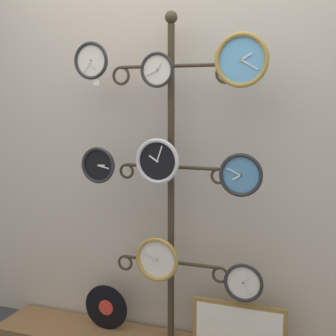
{
  "coord_description": "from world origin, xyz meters",
  "views": [
    {
      "loc": [
        0.87,
        -2.04,
        1.45
      ],
      "look_at": [
        0.0,
        0.36,
        1.09
      ],
      "focal_mm": 50.0,
      "sensor_mm": 36.0,
      "label": 1
    }
  ],
  "objects_px": {
    "clock_middle_right": "(241,175)",
    "vinyl_record": "(106,307)",
    "clock_bottom_center": "(157,259)",
    "clock_middle_left": "(98,165)",
    "clock_top_center": "(157,70)",
    "clock_middle_center": "(158,161)",
    "clock_top_left": "(91,61)",
    "display_stand": "(171,246)",
    "clock_top_right": "(242,60)",
    "picture_frame": "(239,330)",
    "clock_bottom_right": "(244,283)"
  },
  "relations": [
    {
      "from": "clock_bottom_right",
      "to": "clock_bottom_center",
      "type": "bearing_deg",
      "value": -176.06
    },
    {
      "from": "clock_middle_center",
      "to": "clock_top_right",
      "type": "bearing_deg",
      "value": -3.11
    },
    {
      "from": "vinyl_record",
      "to": "display_stand",
      "type": "bearing_deg",
      "value": 1.8
    },
    {
      "from": "clock_top_right",
      "to": "clock_bottom_right",
      "type": "xyz_separation_m",
      "value": [
        0.03,
        0.04,
        -1.16
      ]
    },
    {
      "from": "clock_top_left",
      "to": "clock_bottom_right",
      "type": "distance_m",
      "value": 1.48
    },
    {
      "from": "vinyl_record",
      "to": "clock_top_right",
      "type": "bearing_deg",
      "value": -7.0
    },
    {
      "from": "clock_middle_left",
      "to": "picture_frame",
      "type": "distance_m",
      "value": 1.2
    },
    {
      "from": "clock_top_left",
      "to": "vinyl_record",
      "type": "relative_size",
      "value": 0.74
    },
    {
      "from": "vinyl_record",
      "to": "picture_frame",
      "type": "relative_size",
      "value": 0.55
    },
    {
      "from": "display_stand",
      "to": "clock_bottom_right",
      "type": "bearing_deg",
      "value": -9.36
    },
    {
      "from": "display_stand",
      "to": "clock_top_left",
      "type": "xyz_separation_m",
      "value": [
        -0.45,
        -0.08,
        1.05
      ]
    },
    {
      "from": "clock_middle_center",
      "to": "clock_bottom_right",
      "type": "bearing_deg",
      "value": 2.15
    },
    {
      "from": "clock_middle_left",
      "to": "vinyl_record",
      "type": "height_order",
      "value": "clock_middle_left"
    },
    {
      "from": "clock_top_left",
      "to": "vinyl_record",
      "type": "distance_m",
      "value": 1.48
    },
    {
      "from": "display_stand",
      "to": "vinyl_record",
      "type": "relative_size",
      "value": 6.85
    },
    {
      "from": "clock_middle_center",
      "to": "picture_frame",
      "type": "relative_size",
      "value": 0.49
    },
    {
      "from": "clock_middle_left",
      "to": "clock_bottom_center",
      "type": "relative_size",
      "value": 0.82
    },
    {
      "from": "clock_top_left",
      "to": "clock_top_center",
      "type": "xyz_separation_m",
      "value": [
        0.4,
        -0.0,
        -0.06
      ]
    },
    {
      "from": "clock_middle_left",
      "to": "clock_bottom_center",
      "type": "bearing_deg",
      "value": 0.45
    },
    {
      "from": "clock_top_right",
      "to": "clock_bottom_center",
      "type": "bearing_deg",
      "value": 178.78
    },
    {
      "from": "clock_middle_right",
      "to": "picture_frame",
      "type": "relative_size",
      "value": 0.44
    },
    {
      "from": "clock_middle_center",
      "to": "vinyl_record",
      "type": "bearing_deg",
      "value": 168.34
    },
    {
      "from": "clock_top_center",
      "to": "picture_frame",
      "type": "height_order",
      "value": "clock_top_center"
    },
    {
      "from": "clock_middle_left",
      "to": "clock_middle_center",
      "type": "relative_size",
      "value": 0.83
    },
    {
      "from": "clock_middle_center",
      "to": "picture_frame",
      "type": "distance_m",
      "value": 1.03
    },
    {
      "from": "clock_top_center",
      "to": "picture_frame",
      "type": "bearing_deg",
      "value": 3.89
    },
    {
      "from": "clock_top_center",
      "to": "clock_middle_left",
      "type": "relative_size",
      "value": 0.91
    },
    {
      "from": "clock_bottom_center",
      "to": "vinyl_record",
      "type": "xyz_separation_m",
      "value": [
        -0.38,
        0.09,
        -0.38
      ]
    },
    {
      "from": "clock_middle_left",
      "to": "clock_middle_center",
      "type": "height_order",
      "value": "clock_middle_center"
    },
    {
      "from": "picture_frame",
      "to": "clock_top_right",
      "type": "bearing_deg",
      "value": -91.77
    },
    {
      "from": "display_stand",
      "to": "clock_middle_left",
      "type": "bearing_deg",
      "value": -164.9
    },
    {
      "from": "display_stand",
      "to": "clock_middle_right",
      "type": "xyz_separation_m",
      "value": [
        0.42,
        -0.1,
        0.45
      ]
    },
    {
      "from": "clock_middle_left",
      "to": "vinyl_record",
      "type": "relative_size",
      "value": 0.74
    },
    {
      "from": "clock_middle_right",
      "to": "vinyl_record",
      "type": "distance_m",
      "value": 1.22
    },
    {
      "from": "clock_middle_right",
      "to": "clock_bottom_right",
      "type": "distance_m",
      "value": 0.59
    },
    {
      "from": "clock_top_left",
      "to": "clock_middle_left",
      "type": "relative_size",
      "value": 1.01
    },
    {
      "from": "clock_top_left",
      "to": "clock_top_center",
      "type": "distance_m",
      "value": 0.4
    },
    {
      "from": "clock_bottom_right",
      "to": "clock_top_center",
      "type": "bearing_deg",
      "value": -179.09
    },
    {
      "from": "clock_top_right",
      "to": "clock_middle_center",
      "type": "relative_size",
      "value": 1.08
    },
    {
      "from": "clock_middle_left",
      "to": "clock_top_center",
      "type": "bearing_deg",
      "value": 4.58
    },
    {
      "from": "clock_bottom_center",
      "to": "clock_top_right",
      "type": "bearing_deg",
      "value": -1.22
    },
    {
      "from": "clock_middle_center",
      "to": "clock_middle_right",
      "type": "relative_size",
      "value": 1.11
    },
    {
      "from": "clock_bottom_right",
      "to": "vinyl_record",
      "type": "relative_size",
      "value": 0.76
    },
    {
      "from": "clock_middle_right",
      "to": "clock_middle_left",
      "type": "bearing_deg",
      "value": -179.78
    },
    {
      "from": "clock_middle_center",
      "to": "clock_bottom_right",
      "type": "distance_m",
      "value": 0.8
    },
    {
      "from": "clock_top_left",
      "to": "clock_top_right",
      "type": "xyz_separation_m",
      "value": [
        0.86,
        -0.04,
        -0.02
      ]
    },
    {
      "from": "clock_middle_center",
      "to": "vinyl_record",
      "type": "relative_size",
      "value": 0.89
    },
    {
      "from": "clock_middle_right",
      "to": "clock_bottom_center",
      "type": "relative_size",
      "value": 0.89
    },
    {
      "from": "clock_top_center",
      "to": "clock_bottom_right",
      "type": "xyz_separation_m",
      "value": [
        0.49,
        0.01,
        -1.12
      ]
    },
    {
      "from": "clock_bottom_center",
      "to": "vinyl_record",
      "type": "distance_m",
      "value": 0.54
    }
  ]
}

